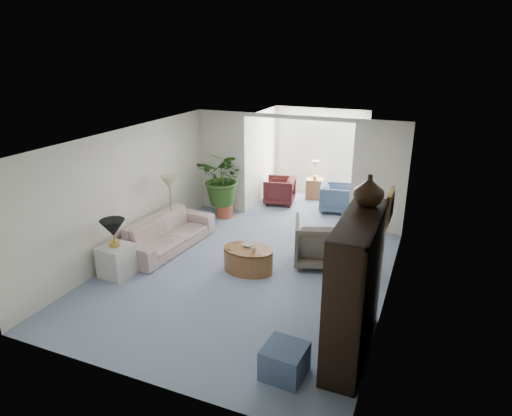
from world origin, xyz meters
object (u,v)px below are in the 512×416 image
at_px(cabinet_urn, 369,190).
at_px(framed_picture, 391,207).
at_px(end_table, 117,261).
at_px(floor_lamp, 169,182).
at_px(side_table_dark, 359,249).
at_px(sunroom_chair_maroon, 279,191).
at_px(coffee_bowl, 248,245).
at_px(table_lamp, 113,228).
at_px(sunroom_chair_blue, 335,198).
at_px(plant_pot, 225,210).
at_px(wingback_chair, 320,242).
at_px(sunroom_table, 315,189).
at_px(coffee_table, 248,260).
at_px(sofa, 168,233).
at_px(entertainment_cabinet, 355,288).
at_px(coffee_cup, 253,250).
at_px(ottoman, 285,361).

bearing_deg(cabinet_urn, framed_picture, 73.93).
xyz_separation_m(end_table, floor_lamp, (-0.02, 1.86, 0.96)).
height_order(side_table_dark, sunroom_chair_maroon, sunroom_chair_maroon).
distance_m(coffee_bowl, cabinet_urn, 3.06).
bearing_deg(table_lamp, sunroom_chair_blue, 59.29).
relative_size(coffee_bowl, plant_pot, 0.50).
distance_m(wingback_chair, sunroom_table, 3.89).
bearing_deg(coffee_table, sofa, 171.64).
xyz_separation_m(entertainment_cabinet, cabinet_urn, (0.00, 0.50, 1.19)).
xyz_separation_m(end_table, entertainment_cabinet, (4.34, -0.51, 0.69)).
xyz_separation_m(end_table, wingback_chair, (3.27, 1.89, 0.16)).
height_order(cabinet_urn, sunroom_chair_maroon, cabinet_urn).
relative_size(sofa, wingback_chair, 2.29).
relative_size(entertainment_cabinet, plant_pot, 4.88).
height_order(coffee_bowl, coffee_cup, coffee_cup).
xyz_separation_m(side_table_dark, sunroom_table, (-1.83, 3.42, -0.01)).
xyz_separation_m(plant_pot, sunroom_table, (1.66, 2.19, 0.12)).
bearing_deg(entertainment_cabinet, sunroom_chair_blue, 105.22).
bearing_deg(floor_lamp, plant_pot, 72.32).
distance_m(floor_lamp, sunroom_table, 4.43).
height_order(ottoman, plant_pot, ottoman).
xyz_separation_m(side_table_dark, sunroom_chair_blue, (-1.08, 2.67, 0.06)).
relative_size(end_table, sunroom_chair_maroon, 0.75).
relative_size(table_lamp, floor_lamp, 1.22).
bearing_deg(cabinet_urn, sunroom_chair_maroon, 121.31).
relative_size(cabinet_urn, sunroom_chair_blue, 0.55).
relative_size(table_lamp, coffee_cup, 4.06).
relative_size(table_lamp, sunroom_table, 0.80).
xyz_separation_m(wingback_chair, sunroom_table, (-1.13, 3.72, -0.17)).
xyz_separation_m(coffee_bowl, sunroom_table, (0.05, 4.44, -0.20)).
bearing_deg(side_table_dark, plant_pot, 160.57).
bearing_deg(entertainment_cabinet, plant_pot, 134.56).
bearing_deg(coffee_bowl, wingback_chair, 31.22).
height_order(framed_picture, sunroom_chair_maroon, framed_picture).
distance_m(framed_picture, sunroom_chair_maroon, 5.34).
xyz_separation_m(sofa, floor_lamp, (-0.22, 0.51, 0.92)).
relative_size(entertainment_cabinet, sunroom_table, 3.53).
xyz_separation_m(table_lamp, sunroom_table, (2.13, 5.61, -0.65)).
bearing_deg(coffee_bowl, table_lamp, -150.73).
distance_m(entertainment_cabinet, cabinet_urn, 1.29).
relative_size(floor_lamp, cabinet_urn, 0.86).
bearing_deg(sunroom_chair_maroon, cabinet_urn, 21.18).
bearing_deg(sunroom_table, entertainment_cabinet, -70.14).
distance_m(framed_picture, table_lamp, 4.70).
bearing_deg(wingback_chair, floor_lamp, -16.50).
relative_size(coffee_table, cabinet_urn, 2.28).
distance_m(side_table_dark, plant_pot, 3.71).
xyz_separation_m(end_table, sunroom_chair_blue, (2.88, 4.86, 0.06)).
xyz_separation_m(coffee_bowl, coffee_cup, (0.20, -0.20, 0.03)).
height_order(floor_lamp, cabinet_urn, cabinet_urn).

